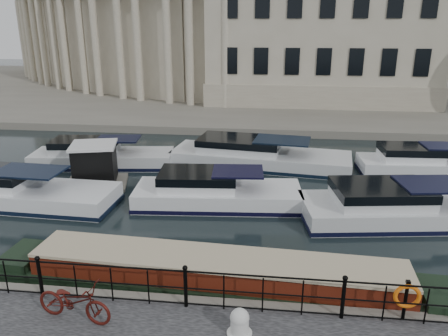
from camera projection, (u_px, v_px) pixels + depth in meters
The scene contains 10 objects.
ground_plane at pixel (201, 277), 13.79m from camera, with size 160.00×160.00×0.00m, color black.
far_bank at pixel (257, 89), 50.43m from camera, with size 120.00×42.00×0.55m, color #6B665B.
railing at pixel (186, 285), 11.29m from camera, with size 24.14×0.14×1.22m.
civic_building at pixel (247, 29), 44.35m from camera, with size 53.55×31.84×16.85m.
bicycle at pixel (74, 301), 10.82m from camera, with size 0.71×2.04×1.07m, color #47110C.
mooring_bollard at pixel (240, 322), 10.38m from camera, with size 0.61×0.61×0.69m.
life_ring_post at pixel (407, 297), 10.74m from camera, with size 0.67×0.19×1.10m.
narrowboat at pixel (217, 282), 12.90m from camera, with size 13.78×2.55×1.51m.
harbour_hut at pixel (95, 167), 21.28m from camera, with size 3.39×3.05×2.18m.
cabin_cruisers at pixel (223, 179), 21.35m from camera, with size 27.90×10.70×1.99m.
Camera 1 is at (2.14, -11.81, 7.66)m, focal length 35.00 mm.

